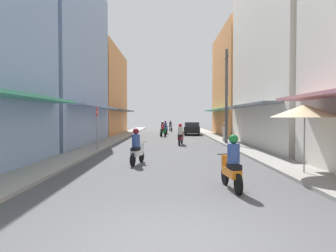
% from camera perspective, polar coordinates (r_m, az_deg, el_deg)
% --- Properties ---
extents(ground_plane, '(115.14, 115.14, 0.00)m').
position_cam_1_polar(ground_plane, '(27.29, 0.20, -2.65)').
color(ground_plane, '#4C4C4F').
extents(sidewalk_left, '(1.65, 60.34, 0.12)m').
position_cam_1_polar(sidewalk_left, '(27.71, -9.87, -2.49)').
color(sidewalk_left, '#9E9991').
rests_on(sidewalk_left, ground).
extents(sidewalk_right, '(1.65, 60.34, 0.12)m').
position_cam_1_polar(sidewalk_right, '(27.72, 10.27, -2.49)').
color(sidewalk_right, gray).
rests_on(sidewalk_right, ground).
extents(building_left_mid, '(7.05, 12.73, 12.73)m').
position_cam_1_polar(building_left_mid, '(25.13, -20.38, 11.42)').
color(building_left_mid, '#8CA5CC').
rests_on(building_left_mid, ground).
extents(building_left_far, '(7.05, 13.27, 9.81)m').
position_cam_1_polar(building_left_far, '(37.78, -13.14, 5.95)').
color(building_left_far, '#D88C4C').
rests_on(building_left_far, ground).
extents(building_right_mid, '(7.05, 12.88, 17.84)m').
position_cam_1_polar(building_right_mid, '(23.90, 22.65, 18.21)').
color(building_right_mid, silver).
rests_on(building_right_mid, ground).
extents(building_right_far, '(7.05, 11.96, 11.36)m').
position_cam_1_polar(building_right_far, '(35.64, 14.37, 7.45)').
color(building_right_far, '#D88C4C').
rests_on(building_right_far, ground).
extents(motorbike_blue, '(0.60, 1.80, 1.58)m').
position_cam_1_polar(motorbike_blue, '(37.61, -0.27, -0.38)').
color(motorbike_blue, black).
rests_on(motorbike_blue, ground).
extents(motorbike_silver, '(0.60, 1.79, 1.58)m').
position_cam_1_polar(motorbike_silver, '(43.93, 0.64, -0.08)').
color(motorbike_silver, black).
rests_on(motorbike_silver, ground).
extents(motorbike_green, '(0.76, 1.74, 1.58)m').
position_cam_1_polar(motorbike_green, '(32.72, -0.74, -0.69)').
color(motorbike_green, black).
rests_on(motorbike_green, ground).
extents(motorbike_orange, '(0.55, 1.81, 1.58)m').
position_cam_1_polar(motorbike_orange, '(9.13, 11.62, -6.95)').
color(motorbike_orange, black).
rests_on(motorbike_orange, ground).
extents(motorbike_maroon, '(0.61, 1.79, 1.58)m').
position_cam_1_polar(motorbike_maroon, '(23.00, 2.45, -1.71)').
color(motorbike_maroon, black).
rests_on(motorbike_maroon, ground).
extents(motorbike_white, '(0.63, 1.79, 1.58)m').
position_cam_1_polar(motorbike_white, '(13.69, -5.48, -4.04)').
color(motorbike_white, black).
rests_on(motorbike_white, ground).
extents(parked_car, '(2.14, 4.25, 1.45)m').
position_cam_1_polar(parked_car, '(35.96, 4.57, -0.43)').
color(parked_car, black).
rests_on(parked_car, ground).
extents(pedestrian_foreground, '(0.34, 0.34, 1.54)m').
position_cam_1_polar(pedestrian_foreground, '(25.26, 10.34, -1.30)').
color(pedestrian_foreground, beige).
rests_on(pedestrian_foreground, ground).
extents(vendor_umbrella, '(2.36, 2.36, 2.50)m').
position_cam_1_polar(vendor_umbrella, '(11.93, 23.73, 2.52)').
color(vendor_umbrella, '#99999E').
rests_on(vendor_umbrella, ground).
extents(utility_pole, '(0.20, 1.20, 7.01)m').
position_cam_1_polar(utility_pole, '(23.47, 10.73, 5.36)').
color(utility_pole, '#4C4C4F').
rests_on(utility_pole, ground).
extents(street_sign_no_entry, '(0.07, 0.60, 2.65)m').
position_cam_1_polar(street_sign_no_entry, '(18.79, -12.59, 0.58)').
color(street_sign_no_entry, gray).
rests_on(street_sign_no_entry, ground).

